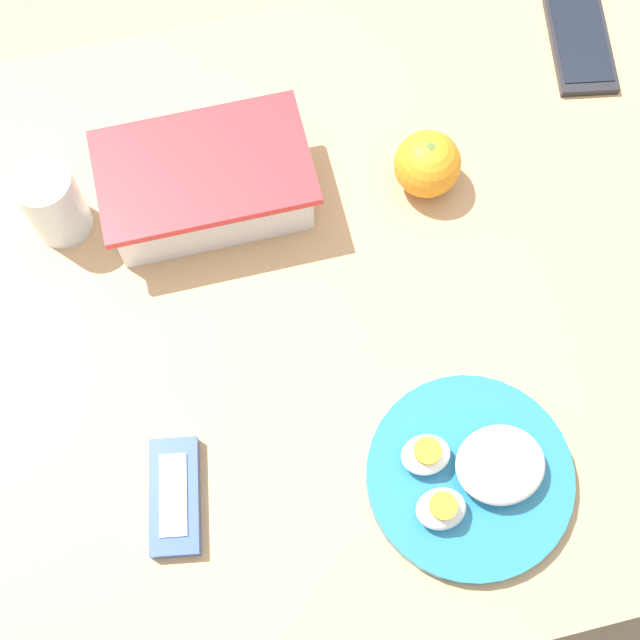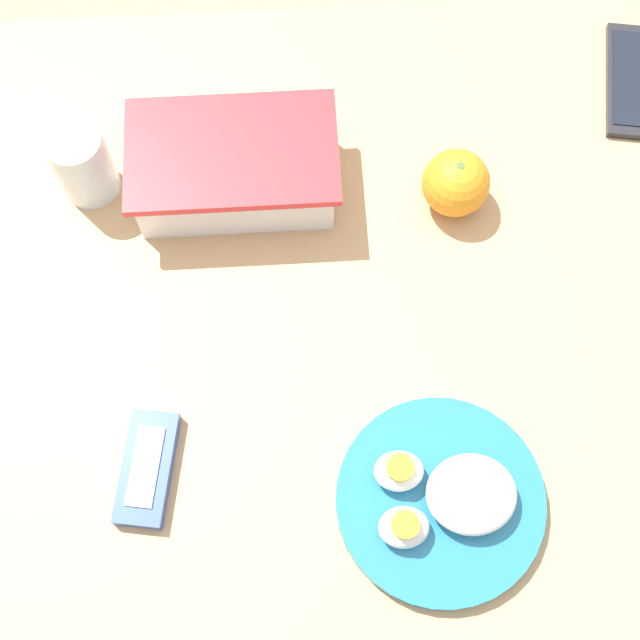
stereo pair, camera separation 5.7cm
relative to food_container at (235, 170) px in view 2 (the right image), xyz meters
name	(u,v)px [view 2 (the right image)]	position (x,y,z in m)	size (l,w,h in m)	color
ground_plane	(324,453)	(0.09, -0.14, -0.80)	(10.00, 10.00, 0.00)	gray
table	(327,338)	(0.09, -0.14, -0.16)	(1.12, 0.77, 0.76)	tan
food_container	(235,170)	(0.00, 0.00, 0.00)	(0.22, 0.14, 0.08)	white
orange_fruit	(456,183)	(0.24, -0.03, 0.00)	(0.07, 0.07, 0.07)	orange
rice_plate	(443,499)	(0.19, -0.37, -0.02)	(0.20, 0.20, 0.06)	teal
candy_bar	(147,468)	(-0.10, -0.32, -0.02)	(0.07, 0.12, 0.02)	#334C9E
cell_phone	(636,81)	(0.47, 0.11, -0.03)	(0.09, 0.16, 0.01)	#232328
drinking_glass	(82,163)	(-0.16, 0.01, 0.01)	(0.06, 0.06, 0.10)	silver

